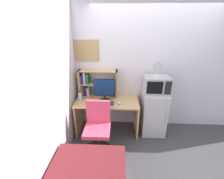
{
  "coord_description": "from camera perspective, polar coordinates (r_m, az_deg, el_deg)",
  "views": [
    {
      "loc": [
        -0.68,
        -3.12,
        2.15
      ],
      "look_at": [
        -0.82,
        -0.36,
        0.99
      ],
      "focal_mm": 24.79,
      "sensor_mm": 36.0,
      "label": 1
    }
  ],
  "objects": [
    {
      "name": "water_bottle",
      "position": [
        3.17,
        -11.74,
        -2.34
      ],
      "size": [
        0.07,
        0.07,
        0.19
      ],
      "color": "silver",
      "rests_on": "desk"
    },
    {
      "name": "wall_left",
      "position": [
        1.98,
        -25.96,
        -5.06
      ],
      "size": [
        0.04,
        4.4,
        2.6
      ],
      "primitive_type": "cube",
      "color": "silver",
      "rests_on": "ground_plane"
    },
    {
      "name": "microwave",
      "position": [
        3.11,
        16.04,
        1.84
      ],
      "size": [
        0.48,
        0.37,
        0.32
      ],
      "color": "#ADADB2",
      "rests_on": "mini_fridge"
    },
    {
      "name": "keyboard",
      "position": [
        3.0,
        -3.41,
        -5.1
      ],
      "size": [
        0.42,
        0.16,
        0.02
      ],
      "primitive_type": "cube",
      "color": "#333338",
      "rests_on": "desk"
    },
    {
      "name": "desk",
      "position": [
        3.24,
        -1.75,
        -7.48
      ],
      "size": [
        1.26,
        0.66,
        0.74
      ],
      "color": "tan",
      "rests_on": "ground_plane"
    },
    {
      "name": "wall_back",
      "position": [
        3.43,
        21.33,
        6.89
      ],
      "size": [
        6.4,
        0.04,
        2.6
      ],
      "primitive_type": "cube",
      "color": "silver",
      "rests_on": "ground_plane"
    },
    {
      "name": "computer_mouse",
      "position": [
        2.98,
        2.65,
        -5.0
      ],
      "size": [
        0.06,
        0.1,
        0.04
      ],
      "primitive_type": "ellipsoid",
      "color": "silver",
      "rests_on": "desk"
    },
    {
      "name": "monitor",
      "position": [
        3.01,
        -2.76,
        0.04
      ],
      "size": [
        0.43,
        0.22,
        0.46
      ],
      "color": "black",
      "rests_on": "desk"
    },
    {
      "name": "desk_fan",
      "position": [
        3.01,
        16.48,
        7.61
      ],
      "size": [
        0.19,
        0.11,
        0.29
      ],
      "color": "silver",
      "rests_on": "microwave"
    },
    {
      "name": "hutch_bookshelf",
      "position": [
        3.26,
        -7.24,
        2.6
      ],
      "size": [
        0.79,
        0.23,
        0.56
      ],
      "color": "tan",
      "rests_on": "desk"
    },
    {
      "name": "desk_chair",
      "position": [
        2.84,
        -5.26,
        -14.9
      ],
      "size": [
        0.51,
        0.51,
        0.94
      ],
      "color": "black",
      "rests_on": "ground_plane"
    },
    {
      "name": "wall_corkboard",
      "position": [
        3.23,
        -10.42,
        13.96
      ],
      "size": [
        0.6,
        0.02,
        0.41
      ],
      "primitive_type": "cube",
      "color": "tan"
    },
    {
      "name": "mini_fridge",
      "position": [
        3.37,
        14.91,
        -8.07
      ],
      "size": [
        0.47,
        0.56,
        0.92
      ],
      "color": "silver",
      "rests_on": "ground_plane"
    }
  ]
}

